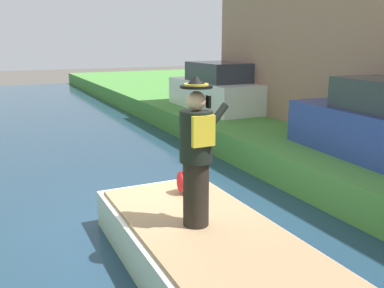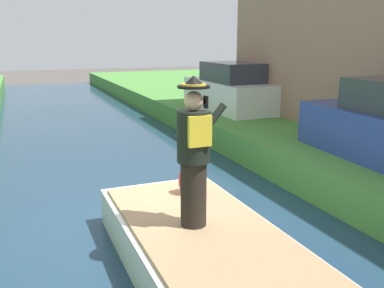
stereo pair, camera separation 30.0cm
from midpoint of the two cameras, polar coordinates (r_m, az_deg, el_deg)
ground_plane at (r=6.99m, az=-5.65°, el=-11.25°), size 80.00×80.00×0.00m
canal_water at (r=6.97m, az=-5.66°, el=-10.88°), size 5.43×48.00×0.10m
boat at (r=5.37m, az=0.88°, el=-14.59°), size 1.81×4.20×0.61m
person_pirate at (r=5.08m, az=-1.07°, el=-1.24°), size 0.61×0.42×1.85m
parrot_plush at (r=6.34m, az=-1.78°, el=-4.58°), size 0.36×0.35×0.57m
parked_car_white at (r=13.89m, az=2.78°, el=7.36°), size 1.70×4.00×1.50m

